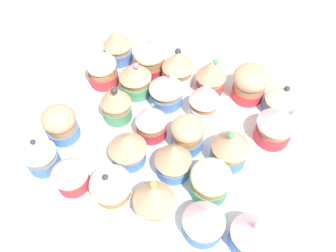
# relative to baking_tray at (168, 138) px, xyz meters

# --- Properties ---
(ground_plane) EXTENTS (1.80, 1.80, 0.03)m
(ground_plane) POSITION_rel_baking_tray_xyz_m (0.00, 0.00, -0.02)
(ground_plane) COLOR #B2A899
(baking_tray) EXTENTS (0.45, 0.38, 0.01)m
(baking_tray) POSITION_rel_baking_tray_xyz_m (0.00, 0.00, 0.00)
(baking_tray) COLOR silver
(baking_tray) RESTS_ON ground_plane
(cupcake_0) EXTENTS (0.05, 0.05, 0.08)m
(cupcake_0) POSITION_rel_baking_tray_xyz_m (-0.17, -0.13, 0.04)
(cupcake_0) COLOR #477AC6
(cupcake_0) RESTS_ON baking_tray
(cupcake_1) EXTENTS (0.06, 0.06, 0.07)m
(cupcake_1) POSITION_rel_baking_tray_xyz_m (-0.10, -0.14, 0.04)
(cupcake_1) COLOR #D1333D
(cupcake_1) RESTS_ON baking_tray
(cupcake_2) EXTENTS (0.06, 0.06, 0.08)m
(cupcake_2) POSITION_rel_baking_tray_xyz_m (-0.03, -0.14, 0.04)
(cupcake_2) COLOR white
(cupcake_2) RESTS_ON baking_tray
(cupcake_3) EXTENTS (0.06, 0.06, 0.08)m
(cupcake_3) POSITION_rel_baking_tray_xyz_m (0.04, -0.14, 0.05)
(cupcake_3) COLOR white
(cupcake_3) RESTS_ON baking_tray
(cupcake_4) EXTENTS (0.06, 0.06, 0.07)m
(cupcake_4) POSITION_rel_baking_tray_xyz_m (0.11, -0.14, 0.04)
(cupcake_4) COLOR #477AC6
(cupcake_4) RESTS_ON baking_tray
(cupcake_5) EXTENTS (0.06, 0.06, 0.07)m
(cupcake_5) POSITION_rel_baking_tray_xyz_m (0.18, -0.13, 0.04)
(cupcake_5) COLOR #477AC6
(cupcake_5) RESTS_ON baking_tray
(cupcake_6) EXTENTS (0.06, 0.06, 0.07)m
(cupcake_6) POSITION_rel_baking_tray_xyz_m (-0.17, -0.07, 0.04)
(cupcake_6) COLOR #477AC6
(cupcake_6) RESTS_ON baking_tray
(cupcake_7) EXTENTS (0.06, 0.06, 0.07)m
(cupcake_7) POSITION_rel_baking_tray_xyz_m (-0.04, -0.07, 0.04)
(cupcake_7) COLOR #477AC6
(cupcake_7) RESTS_ON baking_tray
(cupcake_8) EXTENTS (0.06, 0.06, 0.07)m
(cupcake_8) POSITION_rel_baking_tray_xyz_m (0.03, -0.06, 0.04)
(cupcake_8) COLOR #477AC6
(cupcake_8) RESTS_ON baking_tray
(cupcake_9) EXTENTS (0.06, 0.06, 0.07)m
(cupcake_9) POSITION_rel_baking_tray_xyz_m (0.10, -0.07, 0.04)
(cupcake_9) COLOR #4C9E6B
(cupcake_9) RESTS_ON baking_tray
(cupcake_10) EXTENTS (0.05, 0.05, 0.08)m
(cupcake_10) POSITION_rel_baking_tray_xyz_m (-0.10, 0.01, 0.05)
(cupcake_10) COLOR #4C9E6B
(cupcake_10) RESTS_ON baking_tray
(cupcake_11) EXTENTS (0.05, 0.05, 0.08)m
(cupcake_11) POSITION_rel_baking_tray_xyz_m (-0.03, -0.01, 0.04)
(cupcake_11) COLOR #D1333D
(cupcake_11) RESTS_ON baking_tray
(cupcake_12) EXTENTS (0.06, 0.06, 0.07)m
(cupcake_12) POSITION_rel_baking_tray_xyz_m (0.04, -0.01, 0.04)
(cupcake_12) COLOR #477AC6
(cupcake_12) RESTS_ON baking_tray
(cupcake_13) EXTENTS (0.06, 0.06, 0.08)m
(cupcake_13) POSITION_rel_baking_tray_xyz_m (0.11, -0.01, 0.05)
(cupcake_13) COLOR #477AC6
(cupcake_13) RESTS_ON baking_tray
(cupcake_14) EXTENTS (0.06, 0.06, 0.07)m
(cupcake_14) POSITION_rel_baking_tray_xyz_m (-0.17, 0.07, 0.04)
(cupcake_14) COLOR #D1333D
(cupcake_14) RESTS_ON baking_tray
(cupcake_15) EXTENTS (0.06, 0.06, 0.08)m
(cupcake_15) POSITION_rel_baking_tray_xyz_m (-0.10, 0.08, 0.04)
(cupcake_15) COLOR #4C9E6B
(cupcake_15) RESTS_ON baking_tray
(cupcake_16) EXTENTS (0.06, 0.06, 0.07)m
(cupcake_16) POSITION_rel_baking_tray_xyz_m (-0.03, 0.07, 0.04)
(cupcake_16) COLOR #477AC6
(cupcake_16) RESTS_ON baking_tray
(cupcake_17) EXTENTS (0.06, 0.06, 0.08)m
(cupcake_17) POSITION_rel_baking_tray_xyz_m (0.04, 0.07, 0.05)
(cupcake_17) COLOR white
(cupcake_17) RESTS_ON baking_tray
(cupcake_18) EXTENTS (0.07, 0.07, 0.07)m
(cupcake_18) POSITION_rel_baking_tray_xyz_m (0.17, 0.07, 0.04)
(cupcake_18) COLOR #D1333D
(cupcake_18) RESTS_ON baking_tray
(cupcake_19) EXTENTS (0.06, 0.06, 0.07)m
(cupcake_19) POSITION_rel_baking_tray_xyz_m (-0.17, 0.14, 0.04)
(cupcake_19) COLOR #477AC6
(cupcake_19) RESTS_ON baking_tray
(cupcake_20) EXTENTS (0.06, 0.06, 0.07)m
(cupcake_20) POSITION_rel_baking_tray_xyz_m (-0.10, 0.14, 0.04)
(cupcake_20) COLOR #D1333D
(cupcake_20) RESTS_ON baking_tray
(cupcake_21) EXTENTS (0.06, 0.06, 0.08)m
(cupcake_21) POSITION_rel_baking_tray_xyz_m (-0.03, 0.13, 0.04)
(cupcake_21) COLOR white
(cupcake_21) RESTS_ON baking_tray
(cupcake_22) EXTENTS (0.06, 0.06, 0.08)m
(cupcake_22) POSITION_rel_baking_tray_xyz_m (0.03, 0.13, 0.05)
(cupcake_22) COLOR #D1333D
(cupcake_22) RESTS_ON baking_tray
(cupcake_23) EXTENTS (0.07, 0.07, 0.07)m
(cupcake_23) POSITION_rel_baking_tray_xyz_m (0.11, 0.15, 0.04)
(cupcake_23) COLOR #D1333D
(cupcake_23) RESTS_ON baking_tray
(cupcake_24) EXTENTS (0.06, 0.06, 0.07)m
(cupcake_24) POSITION_rel_baking_tray_xyz_m (0.17, 0.13, 0.04)
(cupcake_24) COLOR #477AC6
(cupcake_24) RESTS_ON baking_tray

